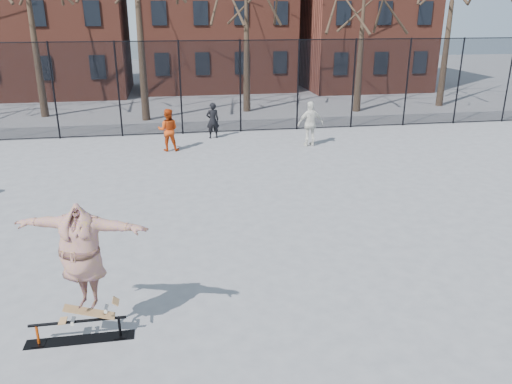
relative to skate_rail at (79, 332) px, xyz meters
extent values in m
plane|color=slate|center=(3.54, 1.59, -0.15)|extent=(100.00, 100.00, 0.00)
cube|color=black|center=(0.00, 0.00, -0.14)|extent=(1.75, 0.27, 0.01)
cylinder|color=#D2460C|center=(-0.65, 0.00, 0.03)|extent=(0.05, 0.05, 0.36)
cylinder|color=black|center=(0.65, 0.00, 0.03)|extent=(0.05, 0.05, 0.36)
cylinder|color=black|center=(0.00, 0.00, 0.21)|extent=(1.54, 0.05, 0.05)
imported|color=#41388D|center=(0.20, 0.00, 1.22)|extent=(2.24, 1.18, 1.76)
imported|color=black|center=(3.41, 13.59, 0.61)|extent=(0.59, 0.43, 1.52)
imported|color=#BA3B10|center=(1.54, 11.85, 0.67)|extent=(0.86, 0.71, 1.64)
imported|color=silver|center=(7.14, 11.62, 0.75)|extent=(1.08, 0.51, 1.80)
cylinder|color=black|center=(-3.06, 14.59, 1.85)|extent=(0.07, 0.07, 4.00)
cylinder|color=black|center=(-0.46, 14.59, 1.85)|extent=(0.07, 0.07, 4.00)
cylinder|color=black|center=(2.14, 14.59, 1.85)|extent=(0.07, 0.07, 4.00)
cylinder|color=black|center=(4.74, 14.59, 1.85)|extent=(0.07, 0.07, 4.00)
cylinder|color=black|center=(7.34, 14.59, 1.85)|extent=(0.07, 0.07, 4.00)
cylinder|color=black|center=(9.94, 14.59, 1.85)|extent=(0.07, 0.07, 4.00)
cylinder|color=black|center=(12.54, 14.59, 1.85)|extent=(0.07, 0.07, 4.00)
cylinder|color=black|center=(15.14, 14.59, 1.85)|extent=(0.07, 0.07, 4.00)
cylinder|color=black|center=(17.74, 14.59, 1.85)|extent=(0.07, 0.07, 4.00)
cube|color=black|center=(3.54, 14.59, 1.85)|extent=(34.00, 0.01, 4.00)
cylinder|color=black|center=(3.54, 14.59, 3.81)|extent=(34.00, 0.04, 0.04)
cone|color=black|center=(-4.96, 19.39, 2.16)|extent=(0.40, 0.40, 4.62)
cone|color=black|center=(0.54, 18.09, 2.16)|extent=(0.40, 0.40, 4.62)
cone|color=black|center=(6.04, 19.39, 2.16)|extent=(0.40, 0.40, 4.62)
cone|color=black|center=(11.54, 18.09, 2.16)|extent=(0.40, 0.40, 4.62)
cone|color=black|center=(17.04, 19.39, 2.16)|extent=(0.40, 0.40, 4.62)
cube|color=brown|center=(15.04, 27.59, 5.35)|extent=(8.00, 7.00, 11.00)
camera|label=1|loc=(1.71, -7.32, 4.99)|focal=35.00mm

